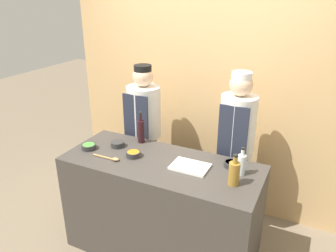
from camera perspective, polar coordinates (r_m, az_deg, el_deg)
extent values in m
plane|color=#756651|center=(3.36, -1.12, -20.60)|extent=(14.00, 14.00, 0.00)
cube|color=tan|center=(3.59, 6.46, 4.63)|extent=(3.05, 0.18, 2.40)
cube|color=#3D3833|center=(3.06, -1.19, -14.10)|extent=(1.71, 0.70, 0.95)
cylinder|color=#2D2D2D|center=(2.89, -6.05, -4.89)|extent=(0.13, 0.13, 0.05)
cylinder|color=orange|center=(2.88, -6.07, -4.60)|extent=(0.11, 0.11, 0.01)
cylinder|color=#2D2D2D|center=(3.09, -13.64, -3.51)|extent=(0.13, 0.13, 0.05)
cylinder|color=green|center=(3.09, -13.66, -3.24)|extent=(0.11, 0.11, 0.01)
cylinder|color=#2D2D2D|center=(2.77, 10.95, -6.54)|extent=(0.12, 0.12, 0.04)
cylinder|color=yellow|center=(2.76, 10.97, -6.25)|extent=(0.10, 0.10, 0.01)
cylinder|color=#2D2D2D|center=(3.09, -8.77, -3.13)|extent=(0.13, 0.13, 0.05)
cylinder|color=silver|center=(3.08, -8.79, -2.84)|extent=(0.10, 0.10, 0.01)
cube|color=white|center=(2.72, 3.86, -7.08)|extent=(0.31, 0.21, 0.02)
cylinder|color=olive|center=(2.50, 11.42, -8.17)|extent=(0.08, 0.08, 0.18)
cylinder|color=olive|center=(2.45, 11.63, -5.78)|extent=(0.03, 0.03, 0.06)
cylinder|color=black|center=(2.43, 11.70, -5.05)|extent=(0.04, 0.04, 0.02)
cylinder|color=black|center=(3.11, -4.73, -0.97)|extent=(0.07, 0.07, 0.22)
cylinder|color=black|center=(3.06, -4.81, 1.51)|extent=(0.03, 0.03, 0.07)
cylinder|color=black|center=(3.04, -4.84, 2.27)|extent=(0.03, 0.03, 0.02)
cylinder|color=silver|center=(2.65, 12.68, -6.62)|extent=(0.07, 0.07, 0.17)
cylinder|color=silver|center=(2.60, 12.88, -4.50)|extent=(0.03, 0.03, 0.05)
cylinder|color=black|center=(2.58, 12.95, -3.85)|extent=(0.03, 0.03, 0.01)
cylinder|color=#B2844C|center=(2.92, -11.15, -5.32)|extent=(0.22, 0.02, 0.02)
ellipsoid|color=#B2844C|center=(2.84, -9.11, -5.72)|extent=(0.06, 0.05, 0.02)
cylinder|color=#28282D|center=(3.70, -3.89, -7.76)|extent=(0.25, 0.25, 0.87)
cylinder|color=silver|center=(3.40, -4.20, 2.50)|extent=(0.35, 0.35, 0.54)
cube|color=#232838|center=(3.28, -5.64, 1.25)|extent=(0.28, 0.02, 0.49)
sphere|color=beige|center=(3.29, -4.39, 8.61)|extent=(0.21, 0.21, 0.21)
cylinder|color=black|center=(3.27, -4.43, 9.92)|extent=(0.18, 0.18, 0.07)
cylinder|color=#28282D|center=(3.39, 11.01, -11.39)|extent=(0.24, 0.24, 0.86)
cylinder|color=white|center=(3.05, 12.00, -0.07)|extent=(0.33, 0.33, 0.58)
cube|color=#232838|center=(2.92, 11.17, -1.56)|extent=(0.26, 0.02, 0.53)
sphere|color=beige|center=(2.92, 12.62, 7.04)|extent=(0.20, 0.20, 0.20)
cylinder|color=white|center=(2.90, 12.75, 8.49)|extent=(0.17, 0.17, 0.07)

